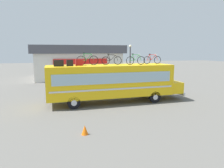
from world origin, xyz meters
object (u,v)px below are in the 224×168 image
bus (113,81)px  luggage_bag_3 (79,62)px  luggage_bag_1 (59,63)px  luggage_bag_2 (70,63)px  rooftop_bicycle_3 (136,60)px  street_lamp (130,62)px  rooftop_bicycle_4 (152,60)px  rooftop_bicycle_1 (87,60)px  traffic_cone (85,130)px  rooftop_bicycle_2 (112,60)px

bus → luggage_bag_3: bearing=175.1°
luggage_bag_1 → luggage_bag_2: size_ratio=1.34×
luggage_bag_3 → rooftop_bicycle_3: 4.51m
luggage_bag_2 → street_lamp: street_lamp is taller
rooftop_bicycle_4 → rooftop_bicycle_1: bearing=-178.9°
bus → traffic_cone: size_ratio=23.22×
luggage_bag_2 → rooftop_bicycle_4: size_ratio=0.32×
luggage_bag_1 → luggage_bag_2: 0.82m
rooftop_bicycle_2 → rooftop_bicycle_3: size_ratio=1.03×
bus → rooftop_bicycle_2: size_ratio=6.67×
rooftop_bicycle_1 → bus: bearing=-8.8°
luggage_bag_1 → luggage_bag_3: (1.55, 0.46, 0.00)m
rooftop_bicycle_4 → traffic_cone: size_ratio=3.44×
rooftop_bicycle_2 → street_lamp: bearing=57.2°
luggage_bag_2 → luggage_bag_1: bearing=-170.2°
rooftop_bicycle_2 → luggage_bag_3: bearing=179.6°
luggage_bag_1 → luggage_bag_3: bearing=16.7°
rooftop_bicycle_1 → rooftop_bicycle_2: bearing=-2.9°
rooftop_bicycle_2 → street_lamp: size_ratio=0.35×
luggage_bag_2 → luggage_bag_3: bearing=23.7°
luggage_bag_3 → street_lamp: street_lamp is taller
luggage_bag_2 → rooftop_bicycle_2: (3.35, 0.30, 0.14)m
luggage_bag_3 → street_lamp: bearing=43.3°
rooftop_bicycle_1 → rooftop_bicycle_4: bearing=1.1°
rooftop_bicycle_1 → rooftop_bicycle_4: (5.67, 0.11, -0.04)m
luggage_bag_2 → traffic_cone: size_ratio=1.09×
traffic_cone → street_lamp: 14.65m
luggage_bag_1 → street_lamp: size_ratio=0.15×
luggage_bag_3 → rooftop_bicycle_3: size_ratio=0.32×
street_lamp → rooftop_bicycle_1: bearing=-134.1°
luggage_bag_1 → rooftop_bicycle_1: 2.28m
luggage_bag_2 → rooftop_bicycle_1: (1.40, 0.40, 0.17)m
luggage_bag_1 → rooftop_bicycle_4: 7.91m
bus → rooftop_bicycle_4: bearing=6.5°
bus → luggage_bag_3: size_ratio=21.33×
luggage_bag_3 → rooftop_bicycle_3: bearing=-6.6°
rooftop_bicycle_2 → traffic_cone: bearing=-117.6°
traffic_cone → rooftop_bicycle_3: bearing=48.0°
luggage_bag_2 → luggage_bag_3: size_ratio=1.00×
rooftop_bicycle_3 → rooftop_bicycle_4: (1.86, 0.71, -0.01)m
rooftop_bicycle_2 → rooftop_bicycle_3: 1.93m
rooftop_bicycle_4 → rooftop_bicycle_3: bearing=-159.1°
bus → street_lamp: (4.02, 6.53, 1.08)m
luggage_bag_3 → rooftop_bicycle_2: 2.62m
luggage_bag_2 → rooftop_bicycle_4: 7.09m
rooftop_bicycle_2 → street_lamp: 7.54m
street_lamp → bus: bearing=-121.6°
bus → luggage_bag_2: size_ratio=21.26×
luggage_bag_2 → rooftop_bicycle_2: 3.37m
bus → traffic_cone: 6.92m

